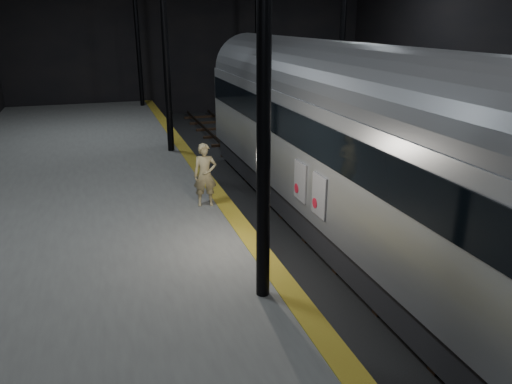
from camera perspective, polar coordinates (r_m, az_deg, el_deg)
name	(u,v)px	position (r m, az deg, el deg)	size (l,w,h in m)	color
ground	(341,237)	(15.19, 9.65, -5.04)	(44.00, 44.00, 0.00)	black
platform_left	(74,256)	(13.51, -20.09, -6.85)	(9.00, 43.80, 1.00)	#4B4B49
tactile_strip	(236,218)	(13.68, -2.35, -2.98)	(0.50, 43.80, 0.01)	brown
track	(341,234)	(15.16, 9.66, -4.81)	(2.40, 43.00, 0.24)	#3F3328
train	(356,141)	(13.76, 11.39, 5.74)	(3.06, 20.47, 5.47)	#97999E
woman	(205,175)	(14.41, -5.85, 1.95)	(0.67, 0.44, 1.84)	#99895E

